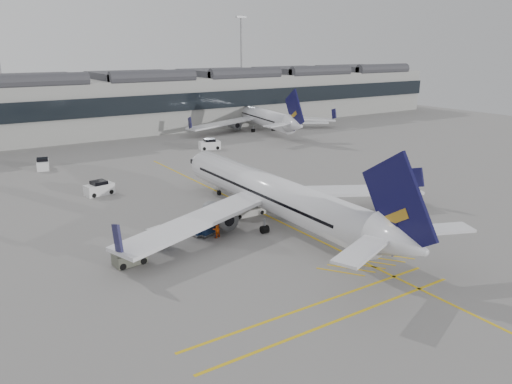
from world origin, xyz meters
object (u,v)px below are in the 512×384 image
belt_loader (246,210)px  pushback_tug (129,257)px  airliner_main (275,195)px  baggage_cart_a (201,224)px  ramp_agent_a (241,207)px  ramp_agent_b (216,229)px

belt_loader → pushback_tug: bearing=-160.6°
belt_loader → airliner_main: bearing=-74.7°
belt_loader → baggage_cart_a: (-6.85, -2.49, 0.49)m
baggage_cart_a → ramp_agent_a: bearing=17.6°
ramp_agent_b → pushback_tug: (-9.06, -1.36, -0.24)m
belt_loader → ramp_agent_b: size_ratio=2.68×
airliner_main → baggage_cart_a: size_ratio=19.76×
belt_loader → ramp_agent_a: size_ratio=2.34×
airliner_main → baggage_cart_a: airliner_main is taller
belt_loader → ramp_agent_a: bearing=169.3°
baggage_cart_a → ramp_agent_a: 6.79m
airliner_main → belt_loader: airliner_main is taller
ramp_agent_b → baggage_cart_a: bearing=-80.0°
airliner_main → baggage_cart_a: 8.28m
ramp_agent_b → pushback_tug: size_ratio=0.65×
airliner_main → baggage_cart_a: bearing=170.9°
ramp_agent_a → pushback_tug: ramp_agent_a is taller
baggage_cart_a → ramp_agent_b: 1.77m
baggage_cart_a → pushback_tug: size_ratio=0.73×
airliner_main → ramp_agent_a: bearing=113.2°
belt_loader → baggage_cart_a: size_ratio=2.37×
airliner_main → baggage_cart_a: (-7.92, 1.35, -2.02)m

